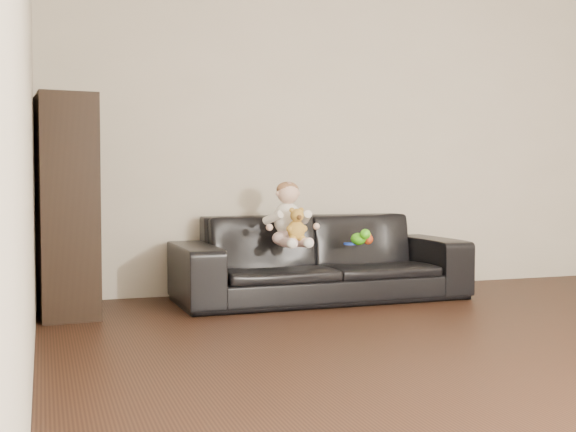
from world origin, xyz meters
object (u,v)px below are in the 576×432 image
object	(u,v)px
sofa	(320,258)
teddy_bear	(297,225)
cabinet	(67,207)
toy_rattle	(368,239)
toy_green	(358,239)
toy_blue_disc	(350,244)
baby	(289,218)

from	to	relation	value
sofa	teddy_bear	world-z (taller)	teddy_bear
cabinet	teddy_bear	size ratio (longest dim) A/B	6.22
cabinet	toy_rattle	xyz separation A→B (m)	(2.13, 0.01, -0.26)
cabinet	sofa	bearing A→B (deg)	-0.45
teddy_bear	toy_rattle	size ratio (longest dim) A/B	2.95
cabinet	toy_green	distance (m)	2.05
sofa	toy_green	distance (m)	0.32
toy_green	toy_blue_disc	distance (m)	0.08
toy_green	toy_blue_disc	bearing A→B (deg)	126.71
sofa	toy_green	xyz separation A→B (m)	(0.25, -0.14, 0.14)
sofa	baby	size ratio (longest dim) A/B	4.58
sofa	toy_blue_disc	world-z (taller)	sofa
sofa	toy_green	bearing A→B (deg)	-30.02
cabinet	baby	xyz separation A→B (m)	(1.51, 0.01, -0.10)
teddy_bear	toy_green	distance (m)	0.55
cabinet	toy_blue_disc	xyz separation A→B (m)	(2.00, 0.04, -0.30)
baby	toy_green	bearing A→B (deg)	-11.63
sofa	cabinet	size ratio (longest dim) A/B	1.49
toy_green	toy_rattle	distance (m)	0.10
toy_rattle	toy_green	bearing A→B (deg)	-162.85
teddy_bear	toy_blue_disc	size ratio (longest dim) A/B	2.30
sofa	toy_blue_disc	size ratio (longest dim) A/B	21.38
toy_green	baby	bearing A→B (deg)	177.66
baby	toy_blue_disc	world-z (taller)	baby
baby	teddy_bear	distance (m)	0.15
sofa	cabinet	bearing A→B (deg)	-176.99
toy_green	toy_blue_disc	size ratio (longest dim) A/B	1.30
toy_rattle	teddy_bear	bearing A→B (deg)	-166.43
toy_green	toy_rattle	world-z (taller)	toy_green
baby	toy_rattle	world-z (taller)	baby
cabinet	baby	world-z (taller)	cabinet
cabinet	toy_green	bearing A→B (deg)	-4.77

